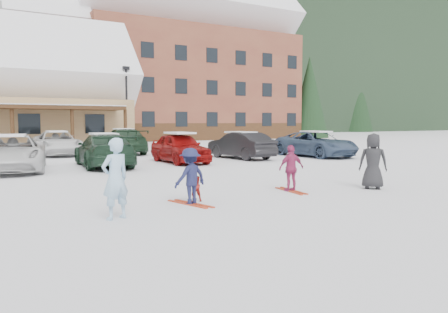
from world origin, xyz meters
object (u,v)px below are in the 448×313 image
parked_car_2 (12,153)px  parked_car_11 (124,141)px  lamp_post (127,102)px  parked_car_4 (180,148)px  child_magenta (291,168)px  bystander_dark (373,161)px  parked_car_3 (104,150)px  alpine_hotel (170,64)px  child_navy (190,176)px  parked_car_5 (241,145)px  parked_car_6 (316,144)px  toddler_red (194,185)px  parked_car_10 (57,143)px  adult_skier (115,179)px

parked_car_2 → parked_car_11: bearing=55.3°
parked_car_2 → parked_car_11: parked_car_11 is taller
lamp_post → parked_car_4: bearing=-97.0°
child_magenta → bystander_dark: (2.35, -0.82, 0.16)m
parked_car_3 → alpine_hotel: bearing=-113.9°
bystander_dark → parked_car_2: bystander_dark is taller
child_magenta → child_navy: bearing=13.5°
lamp_post → parked_car_5: 13.61m
alpine_hotel → parked_car_6: 30.02m
toddler_red → parked_car_10: (-0.51, 17.18, 0.28)m
alpine_hotel → child_magenta: bearing=-108.0°
alpine_hotel → child_magenta: size_ratio=24.05×
adult_skier → child_magenta: size_ratio=1.25×
parked_car_6 → parked_car_5: bearing=166.0°
parked_car_6 → lamp_post: bearing=112.7°
lamp_post → parked_car_6: (6.43, -14.11, -2.76)m
child_magenta → parked_car_11: 16.51m
parked_car_2 → parked_car_4: bearing=8.7°
parked_car_11 → parked_car_2: bearing=52.6°
adult_skier → bystander_dark: bearing=163.6°
parked_car_3 → parked_car_6: bearing=-177.5°
parked_car_10 → child_navy: bearing=-88.6°
parked_car_2 → parked_car_4: (7.22, 0.05, 0.00)m
parked_car_4 → adult_skier: bearing=-119.9°
alpine_hotel → bystander_dark: alpine_hotel is taller
parked_car_4 → parked_car_11: 7.10m
bystander_dark → alpine_hotel: bearing=-56.5°
child_navy → parked_car_11: (3.49, 16.87, 0.09)m
parked_car_3 → parked_car_5: size_ratio=1.16×
child_magenta → parked_car_3: (-2.86, 9.31, 0.06)m
toddler_red → parked_car_2: bearing=-68.9°
alpine_hotel → parked_car_4: size_ratio=7.49×
alpine_hotel → bystander_dark: 40.59m
lamp_post → parked_car_4: (-1.68, -13.67, -2.75)m
parked_car_5 → parked_car_10: bearing=-47.9°
child_navy → parked_car_10: (-0.27, 17.47, 0.03)m
parked_car_6 → parked_car_11: parked_car_11 is taller
parked_car_2 → parked_car_11: size_ratio=0.98×
adult_skier → lamp_post: bearing=-125.8°
parked_car_2 → parked_car_3: 3.58m
adult_skier → parked_car_6: bearing=-162.7°
parked_car_2 → toddler_red: bearing=-62.2°
child_magenta → toddler_red: bearing=8.5°
parked_car_3 → adult_skier: bearing=80.8°
bystander_dark → parked_car_11: bearing=-35.0°
toddler_red → child_magenta: 3.08m
child_navy → parked_car_11: 17.23m
parked_car_11 → parked_car_4: bearing=100.3°
lamp_post → parked_car_4: lamp_post is taller
alpine_hotel → parked_car_5: size_ratio=7.36×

